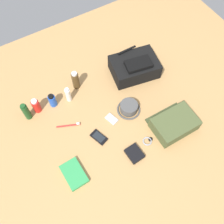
{
  "coord_description": "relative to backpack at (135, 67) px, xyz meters",
  "views": [
    {
      "loc": [
        -0.42,
        -0.71,
        1.55
      ],
      "look_at": [
        0.0,
        0.0,
        0.04
      ],
      "focal_mm": 40.6,
      "sensor_mm": 36.0,
      "label": 1
    }
  ],
  "objects": [
    {
      "name": "ground_plane",
      "position": [
        -0.33,
        -0.23,
        -0.08
      ],
      "size": [
        2.64,
        2.02,
        0.02
      ],
      "primitive_type": "cube",
      "color": "#AF834E",
      "rests_on": "ground"
    },
    {
      "name": "backpack",
      "position": [
        0.0,
        0.0,
        0.0
      ],
      "size": [
        0.38,
        0.3,
        0.15
      ],
      "color": "black",
      "rests_on": "ground_plane"
    },
    {
      "name": "toiletry_pouch",
      "position": [
        -0.03,
        -0.52,
        -0.02
      ],
      "size": [
        0.28,
        0.24,
        0.1
      ],
      "color": "#47512D",
      "rests_on": "ground_plane"
    },
    {
      "name": "bucket_hat",
      "position": [
        -0.21,
        -0.26,
        -0.04
      ],
      "size": [
        0.16,
        0.16,
        0.07
      ],
      "color": "#494949",
      "rests_on": "ground_plane"
    },
    {
      "name": "shampoo_bottle",
      "position": [
        -0.83,
        0.04,
        0.01
      ],
      "size": [
        0.04,
        0.04,
        0.15
      ],
      "color": "#19471E",
      "rests_on": "ground_plane"
    },
    {
      "name": "sunscreen_spray",
      "position": [
        -0.76,
        0.06,
        -0.01
      ],
      "size": [
        0.05,
        0.05,
        0.12
      ],
      "color": "red",
      "rests_on": "ground_plane"
    },
    {
      "name": "deodorant_spray",
      "position": [
        -0.64,
        0.05,
        -0.01
      ],
      "size": [
        0.05,
        0.05,
        0.11
      ],
      "color": "blue",
      "rests_on": "ground_plane"
    },
    {
      "name": "toothpaste_tube",
      "position": [
        -0.53,
        0.03,
        -0.0
      ],
      "size": [
        0.04,
        0.04,
        0.13
      ],
      "color": "white",
      "rests_on": "ground_plane"
    },
    {
      "name": "cologne_bottle",
      "position": [
        -0.43,
        0.11,
        0.01
      ],
      "size": [
        0.05,
        0.05,
        0.16
      ],
      "color": "#473319",
      "rests_on": "ground_plane"
    },
    {
      "name": "paperback_novel",
      "position": [
        -0.74,
        -0.47,
        -0.05
      ],
      "size": [
        0.12,
        0.18,
        0.02
      ],
      "color": "#2D934C",
      "rests_on": "ground_plane"
    },
    {
      "name": "cell_phone",
      "position": [
        -0.49,
        -0.34,
        -0.06
      ],
      "size": [
        0.09,
        0.13,
        0.01
      ],
      "color": "black",
      "rests_on": "ground_plane"
    },
    {
      "name": "media_player",
      "position": [
        -0.35,
        -0.26,
        -0.06
      ],
      "size": [
        0.07,
        0.1,
        0.01
      ],
      "color": "#B7B7BC",
      "rests_on": "ground_plane"
    },
    {
      "name": "wristwatch",
      "position": [
        -0.23,
        -0.52,
        -0.06
      ],
      "size": [
        0.07,
        0.06,
        0.01
      ],
      "color": "#99999E",
      "rests_on": "ground_plane"
    },
    {
      "name": "toothbrush",
      "position": [
        -0.62,
        -0.16,
        -0.06
      ],
      "size": [
        0.15,
        0.07,
        0.02
      ],
      "color": "red",
      "rests_on": "ground_plane"
    },
    {
      "name": "wallet",
      "position": [
        -0.35,
        -0.55,
        -0.05
      ],
      "size": [
        0.1,
        0.11,
        0.02
      ],
      "primitive_type": "cube",
      "rotation": [
        0.0,
        0.0,
        0.05
      ],
      "color": "black",
      "rests_on": "ground_plane"
    }
  ]
}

